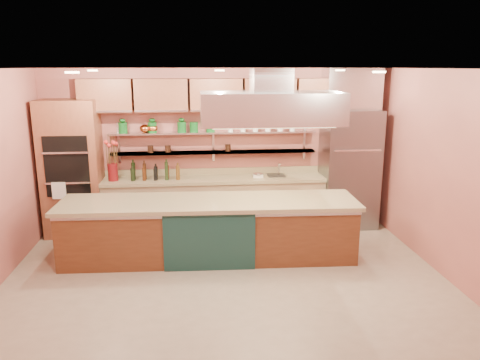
{
  "coord_description": "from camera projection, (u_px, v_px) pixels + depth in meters",
  "views": [
    {
      "loc": [
        -0.4,
        -5.77,
        2.83
      ],
      "look_at": [
        0.28,
        1.0,
        1.17
      ],
      "focal_mm": 35.0,
      "sensor_mm": 36.0,
      "label": 1
    }
  ],
  "objects": [
    {
      "name": "copper_kettle",
      "position": [
        145.0,
        128.0,
        8.03
      ],
      "size": [
        0.22,
        0.22,
        0.14
      ],
      "primitive_type": "ellipsoid",
      "rotation": [
        0.0,
        0.0,
        -0.31
      ],
      "color": "#BB5D2B",
      "rests_on": "wall_shelf_upper"
    },
    {
      "name": "wall_shelf_upper",
      "position": [
        213.0,
        133.0,
        8.17
      ],
      "size": [
        3.6,
        0.26,
        0.03
      ],
      "primitive_type": "cube",
      "color": "silver",
      "rests_on": "wall_back"
    },
    {
      "name": "kitchen_scale",
      "position": [
        258.0,
        175.0,
        8.2
      ],
      "size": [
        0.21,
        0.18,
        0.1
      ],
      "primitive_type": "cube",
      "rotation": [
        0.0,
        0.0,
        -0.39
      ],
      "color": "silver",
      "rests_on": "back_counter"
    },
    {
      "name": "ceiling_downlights",
      "position": [
        224.0,
        71.0,
        5.82
      ],
      "size": [
        4.0,
        2.8,
        0.02
      ],
      "primitive_type": "cube",
      "color": "#FFE5A5",
      "rests_on": "ceiling"
    },
    {
      "name": "wall_right",
      "position": [
        450.0,
        176.0,
        6.24
      ],
      "size": [
        0.04,
        5.0,
        2.8
      ],
      "primitive_type": "cube",
      "color": "#AB5B50",
      "rests_on": "floor"
    },
    {
      "name": "back_counter",
      "position": [
        215.0,
        203.0,
        8.3
      ],
      "size": [
        3.84,
        0.64,
        0.93
      ],
      "primitive_type": "cube",
      "color": "#9F805F",
      "rests_on": "floor"
    },
    {
      "name": "bar_faucet",
      "position": [
        279.0,
        169.0,
        8.32
      ],
      "size": [
        0.04,
        0.04,
        0.23
      ],
      "primitive_type": "cylinder",
      "rotation": [
        0.0,
        0.0,
        -0.27
      ],
      "color": "silver",
      "rests_on": "back_counter"
    },
    {
      "name": "oil_bottle_cluster",
      "position": [
        156.0,
        172.0,
        8.01
      ],
      "size": [
        0.91,
        0.41,
        0.28
      ],
      "primitive_type": "cube",
      "rotation": [
        0.0,
        0.0,
        0.18
      ],
      "color": "black",
      "rests_on": "back_counter"
    },
    {
      "name": "island",
      "position": [
        209.0,
        229.0,
        7.01
      ],
      "size": [
        4.33,
        1.09,
        0.9
      ],
      "primitive_type": "cube",
      "rotation": [
        0.0,
        0.0,
        -0.04
      ],
      "color": "brown",
      "rests_on": "floor"
    },
    {
      "name": "wall_shelf_lower",
      "position": [
        214.0,
        152.0,
        8.25
      ],
      "size": [
        3.6,
        0.26,
        0.03
      ],
      "primitive_type": "cube",
      "color": "silver",
      "rests_on": "wall_back"
    },
    {
      "name": "green_canister",
      "position": [
        194.0,
        127.0,
        8.11
      ],
      "size": [
        0.16,
        0.16,
        0.17
      ],
      "primitive_type": "cylinder",
      "rotation": [
        0.0,
        0.0,
        -0.13
      ],
      "color": "#104C19",
      "rests_on": "wall_shelf_upper"
    },
    {
      "name": "upper_cabinets",
      "position": [
        216.0,
        95.0,
        7.97
      ],
      "size": [
        4.6,
        0.36,
        0.55
      ],
      "primitive_type": "cube",
      "color": "brown",
      "rests_on": "wall_back"
    },
    {
      "name": "wall_back",
      "position": [
        216.0,
        148.0,
        8.37
      ],
      "size": [
        6.0,
        0.04,
        2.8
      ],
      "primitive_type": "cube",
      "color": "#AB5B50",
      "rests_on": "floor"
    },
    {
      "name": "range_hood",
      "position": [
        271.0,
        108.0,
        6.67
      ],
      "size": [
        2.0,
        1.0,
        0.45
      ],
      "primitive_type": "cube",
      "color": "silver",
      "rests_on": "ceiling"
    },
    {
      "name": "refrigerator",
      "position": [
        349.0,
        169.0,
        8.33
      ],
      "size": [
        0.95,
        0.72,
        2.1
      ],
      "primitive_type": "cube",
      "color": "slate",
      "rests_on": "floor"
    },
    {
      "name": "oven_stack",
      "position": [
        72.0,
        168.0,
        7.88
      ],
      "size": [
        0.95,
        0.64,
        2.3
      ],
      "primitive_type": "cube",
      "color": "brown",
      "rests_on": "floor"
    },
    {
      "name": "floor",
      "position": [
        227.0,
        283.0,
        6.29
      ],
      "size": [
        6.0,
        5.0,
        0.02
      ],
      "primitive_type": "cube",
      "color": "gray",
      "rests_on": "ground"
    },
    {
      "name": "ceiling",
      "position": [
        225.0,
        69.0,
        5.62
      ],
      "size": [
        6.0,
        5.0,
        0.02
      ],
      "primitive_type": "cube",
      "color": "black",
      "rests_on": "wall_back"
    },
    {
      "name": "flower_vase",
      "position": [
        113.0,
        172.0,
        7.94
      ],
      "size": [
        0.18,
        0.18,
        0.3
      ],
      "primitive_type": "cylinder",
      "rotation": [
        0.0,
        0.0,
        0.07
      ],
      "color": "#600E12",
      "rests_on": "back_counter"
    },
    {
      "name": "wall_front",
      "position": [
        249.0,
        261.0,
        3.54
      ],
      "size": [
        6.0,
        0.04,
        2.8
      ],
      "primitive_type": "cube",
      "color": "#AB5B50",
      "rests_on": "floor"
    }
  ]
}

